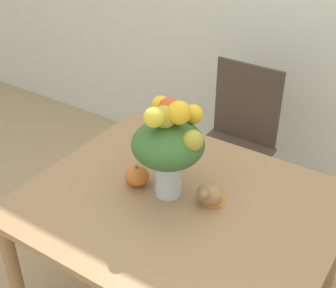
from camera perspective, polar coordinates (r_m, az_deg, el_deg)
The scene contains 5 objects.
dining_table at distance 1.95m, azimuth 1.44°, elevation -9.08°, with size 1.23×1.01×0.72m.
flower_vase at distance 1.80m, azimuth 0.18°, elevation 0.21°, with size 0.30×0.33×0.43m.
pumpkin at distance 1.96m, azimuth -3.82°, elevation -3.91°, with size 0.10×0.10×0.09m.
turkey_figurine at distance 1.88m, azimuth 5.34°, elevation -5.85°, with size 0.11×0.15×0.09m.
dining_chair_near_window at distance 2.72m, azimuth 8.06°, elevation -0.05°, with size 0.42×0.42×0.93m.
Camera 1 is at (0.77, -1.25, 1.92)m, focal length 50.00 mm.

